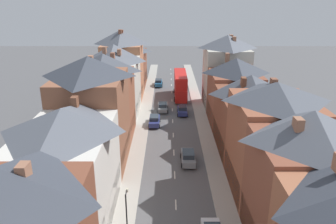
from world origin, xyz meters
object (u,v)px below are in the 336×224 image
Objects in this scene: double_decker_bus_lead at (179,85)px; car_parked_left_b at (153,120)px; car_mid_black at (187,157)px; street_lamp at (126,217)px; car_mid_white at (157,83)px; car_parked_right_a at (181,110)px; car_far_grey at (162,107)px.

car_parked_left_b is (-4.89, -15.66, -1.96)m from double_decker_bus_lead.
street_lamp reaches higher than car_mid_black.
double_decker_bus_lead is 10.77m from car_mid_white.
street_lamp is at bearing -97.81° from double_decker_bus_lead.
car_mid_black is 38.53m from car_mid_white.
double_decker_bus_lead reaches higher than car_parked_right_a.
car_mid_black reaches higher than car_parked_right_a.
car_far_grey is 35.56m from street_lamp.
car_parked_left_b reaches higher than car_mid_white.
car_far_grey is (1.30, 6.98, -0.02)m from car_parked_left_b.
car_mid_black is 16.57m from street_lamp.
car_far_grey is at bearing 100.13° from car_mid_black.
double_decker_bus_lead reaches higher than car_mid_black.
street_lamp is (-6.04, -44.07, 0.43)m from double_decker_bus_lead.
street_lamp is (-6.05, -15.24, 2.39)m from car_mid_black.
car_parked_left_b is 7.10m from car_far_grey.
car_mid_black reaches higher than car_far_grey.
car_mid_black is at bearing 68.35° from street_lamp.
double_decker_bus_lead is 9.60m from car_far_grey.
car_mid_white is (-4.89, 9.39, -1.98)m from double_decker_bus_lead.
car_mid_black is at bearing -89.98° from double_decker_bus_lead.
car_parked_left_b is (-4.90, -5.24, 0.02)m from car_parked_right_a.
car_parked_left_b reaches higher than car_mid_black.
double_decker_bus_lead is 2.51× the size of car_far_grey.
car_parked_right_a is 34.27m from street_lamp.
double_decker_bus_lead reaches higher than car_far_grey.
car_parked_right_a is at bearing 46.93° from car_parked_left_b.
car_far_grey is (1.30, -18.07, 0.00)m from car_mid_white.
car_parked_left_b is 1.00× the size of car_mid_white.
car_far_grey is (-3.59, -8.68, -1.98)m from double_decker_bus_lead.
car_mid_black reaches higher than car_mid_white.
double_decker_bus_lead is at bearing 82.19° from street_lamp.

